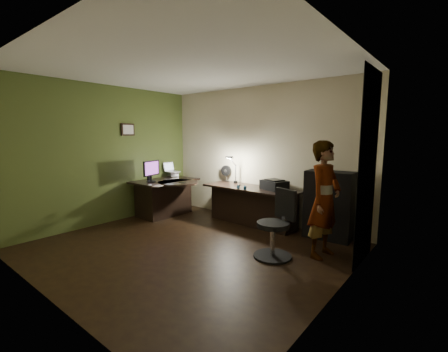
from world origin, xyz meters
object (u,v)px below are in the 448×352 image
Objects in this scene: desk_left at (165,198)px; desk_right at (251,206)px; cabinet at (329,205)px; monitor at (151,174)px; office_chair at (273,224)px; person at (324,200)px.

desk_right is at bearing 19.13° from desk_left.
desk_right is (1.82, 0.62, -0.02)m from desk_left.
desk_left is 3.39m from cabinet.
desk_left is at bearing -159.01° from desk_right.
monitor is 2.97m from office_chair.
desk_left is 0.81× the size of person.
desk_left is at bearing -169.87° from office_chair.
person is (0.21, -0.79, 0.26)m from cabinet.
monitor is at bearing -162.44° from office_chair.
desk_left is 1.92m from desk_right.
desk_right is 1.63m from office_chair.
office_chair is at bearing -9.57° from desk_left.
person is at bearing -9.50° from monitor.
office_chair is at bearing 140.74° from person.
person reaches higher than office_chair.
person is at bearing -18.45° from desk_right.
monitor reaches higher than desk_left.
cabinet reaches higher than desk_left.
office_chair is (1.15, -1.14, 0.12)m from desk_right.
monitor is at bearing 103.42° from person.
desk_left is at bearing 96.94° from person.
person reaches higher than desk_left.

